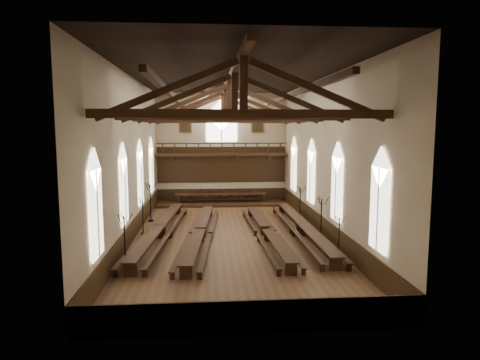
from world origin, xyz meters
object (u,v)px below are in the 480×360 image
object	(u,v)px
candelabrum_right_near	(339,245)
dais	(221,203)
refectory_row_b	(200,231)
candelabrum_right_mid	(321,227)
refectory_row_d	(303,226)
candelabrum_left_near	(125,249)
refectory_row_c	(266,231)
candelabrum_left_mid	(143,223)
candelabrum_left_far	(151,210)
refectory_row_a	(160,228)
high_table	(221,195)
candelabrum_right_far	(300,209)

from	to	relation	value
candelabrum_right_near	dais	bearing A→B (deg)	109.38
dais	candelabrum_right_near	size ratio (longest dim) A/B	4.99
refectory_row_b	candelabrum_right_mid	world-z (taller)	candelabrum_right_mid
refectory_row_b	candelabrum_right_mid	xyz separation A→B (m)	(7.39, -0.60, 0.27)
refectory_row_d	dais	world-z (taller)	refectory_row_d
candelabrum_left_near	candelabrum_right_mid	distance (m)	11.77
refectory_row_c	refectory_row_d	world-z (taller)	refectory_row_d
refectory_row_d	candelabrum_left_near	size ratio (longest dim) A/B	5.59
refectory_row_b	candelabrum_left_near	distance (m)	5.85
candelabrum_left_mid	candelabrum_left_far	xyz separation A→B (m)	(-0.00, 3.87, 0.13)
refectory_row_a	dais	world-z (taller)	refectory_row_a
candelabrum_left_far	candelabrum_right_near	xyz separation A→B (m)	(11.10, -9.67, -0.18)
refectory_row_c	candelabrum_left_mid	distance (m)	7.99
candelabrum_left_far	candelabrum_right_mid	size ratio (longest dim) A/B	1.06
dais	high_table	bearing A→B (deg)	-90.90
refectory_row_c	candelabrum_left_far	bearing A→B (deg)	144.43
candelabrum_right_mid	refectory_row_c	bearing A→B (deg)	170.26
candelabrum_right_far	candelabrum_left_near	bearing A→B (deg)	-138.49
high_table	candelabrum_right_near	bearing A→B (deg)	-70.62
refectory_row_a	candelabrum_right_far	size ratio (longest dim) A/B	5.90
refectory_row_c	candelabrum_right_near	distance (m)	5.25
candelabrum_right_mid	candelabrum_right_far	size ratio (longest dim) A/B	1.05
refectory_row_c	candelabrum_left_mid	bearing A→B (deg)	167.66
candelabrum_left_near	refectory_row_a	bearing A→B (deg)	77.44
refectory_row_d	high_table	distance (m)	12.35
refectory_row_d	dais	size ratio (longest dim) A/B	1.29
dais	candelabrum_right_near	world-z (taller)	candelabrum_right_near
refectory_row_b	refectory_row_c	size ratio (longest dim) A/B	1.03
candelabrum_left_near	candelabrum_left_mid	bearing A→B (deg)	90.00
dais	candelabrum_left_far	size ratio (longest dim) A/B	3.96
dais	refectory_row_b	bearing A→B (deg)	-97.95
refectory_row_c	refectory_row_d	size ratio (longest dim) A/B	0.95
refectory_row_c	dais	world-z (taller)	refectory_row_c
candelabrum_right_near	candelabrum_right_far	size ratio (longest dim) A/B	0.89
dais	candelabrum_right_mid	distance (m)	13.93
candelabrum_left_near	candelabrum_right_far	distance (m)	14.82
refectory_row_b	candelabrum_right_mid	size ratio (longest dim) A/B	5.36
dais	candelabrum_right_far	distance (m)	8.88
candelabrum_left_near	candelabrum_left_mid	xyz separation A→B (m)	(0.00, 6.19, -0.06)
refectory_row_b	refectory_row_c	xyz separation A→B (m)	(4.09, -0.03, -0.03)
dais	candelabrum_right_mid	world-z (taller)	candelabrum_right_mid
refectory_row_d	dais	bearing A→B (deg)	113.18
dais	candelabrum_left_far	bearing A→B (deg)	-129.54
candelabrum_right_far	candelabrum_left_mid	bearing A→B (deg)	-161.85
high_table	candelabrum_left_near	world-z (taller)	candelabrum_left_near
refectory_row_d	candelabrum_left_near	world-z (taller)	candelabrum_left_near
candelabrum_left_far	refectory_row_d	bearing A→B (deg)	-25.13
refectory_row_a	candelabrum_left_far	size ratio (longest dim) A/B	5.26
candelabrum_left_mid	refectory_row_a	bearing A→B (deg)	-37.90
refectory_row_c	candelabrum_right_far	size ratio (longest dim) A/B	5.48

